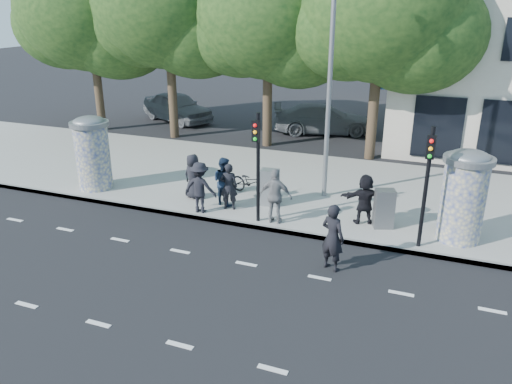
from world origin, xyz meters
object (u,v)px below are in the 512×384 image
at_px(ped_d, 200,187).
at_px(cabinet_left, 270,187).
at_px(traffic_pole_near, 257,157).
at_px(man_road, 333,237).
at_px(ped_f, 365,199).
at_px(ped_c, 224,181).
at_px(ad_column_right, 464,194).
at_px(ped_e, 276,196).
at_px(street_lamp, 330,60).
at_px(cabinet_right, 384,209).
at_px(traffic_pole_far, 427,176).
at_px(ad_column_left, 92,151).
at_px(bicycle, 251,182).
at_px(ped_a, 193,176).
at_px(car_right, 323,119).
at_px(car_left, 177,107).
at_px(ped_b, 229,187).

relative_size(ped_d, cabinet_left, 1.36).
distance_m(traffic_pole_near, ped_d, 2.35).
distance_m(ped_d, man_road, 5.10).
bearing_deg(ped_f, ped_c, -18.03).
bearing_deg(ad_column_right, ped_e, -171.42).
distance_m(street_lamp, ped_f, 4.57).
bearing_deg(traffic_pole_near, man_road, -33.43).
xyz_separation_m(ped_c, cabinet_right, (5.24, 0.04, -0.22)).
distance_m(ped_f, man_road, 2.90).
relative_size(man_road, cabinet_right, 1.51).
height_order(ped_d, cabinet_right, ped_d).
bearing_deg(traffic_pole_far, ad_column_left, 176.45).
bearing_deg(man_road, bicycle, -22.93).
bearing_deg(ped_d, ped_a, -56.14).
relative_size(street_lamp, cabinet_left, 6.50).
bearing_deg(street_lamp, man_road, -73.80).
height_order(man_road, car_right, man_road).
bearing_deg(traffic_pole_near, car_right, 94.49).
distance_m(traffic_pole_near, ped_f, 3.51).
bearing_deg(car_right, car_left, 73.30).
relative_size(ad_column_right, ped_e, 1.53).
bearing_deg(ped_a, car_right, -86.82).
relative_size(man_road, car_right, 0.35).
bearing_deg(ped_e, traffic_pole_far, 175.36).
bearing_deg(bicycle, street_lamp, -58.23).
height_order(ped_c, ped_d, ped_d).
height_order(ped_c, car_left, ped_c).
bearing_deg(car_right, ped_c, 158.71).
xyz_separation_m(street_lamp, ped_b, (-2.62, -2.24, -3.86)).
distance_m(traffic_pole_far, ped_a, 7.75).
bearing_deg(ped_d, car_left, -61.45).
relative_size(ad_column_right, street_lamp, 0.33).
bearing_deg(traffic_pole_near, bicycle, 116.45).
bearing_deg(car_left, ped_b, -118.81).
xyz_separation_m(man_road, cabinet_right, (0.93, 2.79, -0.16)).
relative_size(ped_d, cabinet_right, 1.39).
bearing_deg(ad_column_right, traffic_pole_far, -137.79).
bearing_deg(traffic_pole_far, bicycle, 160.16).
relative_size(traffic_pole_far, street_lamp, 0.42).
bearing_deg(ped_b, cabinet_left, -160.84).
relative_size(traffic_pole_near, traffic_pole_far, 1.00).
bearing_deg(traffic_pole_far, ped_a, 171.94).
bearing_deg(ped_d, ped_c, -120.99).
bearing_deg(cabinet_right, traffic_pole_near, 175.11).
relative_size(ped_f, cabinet_left, 1.27).
bearing_deg(man_road, street_lamp, -50.81).
relative_size(ped_c, ped_d, 0.98).
relative_size(ped_e, cabinet_left, 1.41).
xyz_separation_m(ped_f, car_right, (-4.05, 11.21, -0.18)).
distance_m(ped_e, car_right, 12.26).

